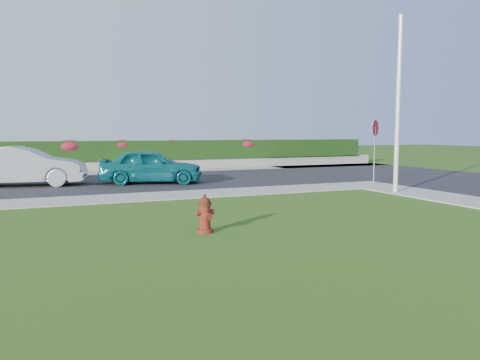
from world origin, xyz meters
name	(u,v)px	position (x,y,z in m)	size (l,w,h in m)	color
ground	(372,255)	(0.00, 0.00, 0.00)	(120.00, 120.00, 0.00)	black
street_far	(50,185)	(-5.00, 14.00, 0.02)	(26.00, 8.00, 0.04)	black
sidewalk_far	(18,203)	(-6.00, 9.00, 0.02)	(24.00, 2.00, 0.04)	gray
curb_corner	(367,185)	(7.00, 9.00, 0.02)	(2.00, 2.00, 0.04)	gray
sidewalk_beyond	(128,172)	(-1.00, 19.00, 0.02)	(34.00, 2.00, 0.04)	gray
retaining_wall	(124,165)	(-1.00, 20.50, 0.30)	(34.00, 0.40, 0.60)	gray
hedge	(123,150)	(-1.00, 20.60, 1.15)	(32.00, 0.90, 1.10)	black
fire_hydrant	(205,215)	(-2.09, 2.95, 0.39)	(0.43, 0.41, 0.83)	#55100D
sedan_teal	(151,166)	(-1.08, 12.89, 0.76)	(1.70, 4.22, 1.44)	#0D6269
sedan_silver	(23,166)	(-5.96, 13.94, 0.82)	(1.66, 4.76, 1.57)	#B5B8BD
utility_pole	(398,106)	(6.32, 6.58, 3.10)	(0.16, 0.16, 6.21)	silver
stop_sign	(375,136)	(7.26, 8.93, 2.03)	(0.65, 0.38, 2.71)	slate
flower_clump_c	(69,146)	(-3.88, 20.50, 1.42)	(1.42, 0.91, 0.71)	#B41E3C
flower_clump_d	(121,145)	(-1.10, 20.50, 1.46)	(1.23, 0.79, 0.62)	#B41E3C
flower_clump_e	(172,144)	(1.83, 20.50, 1.50)	(1.02, 0.66, 0.51)	#B41E3C
flower_clump_f	(246,144)	(6.62, 20.50, 1.44)	(1.33, 0.85, 0.66)	#B41E3C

